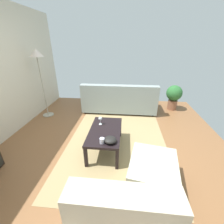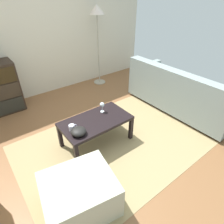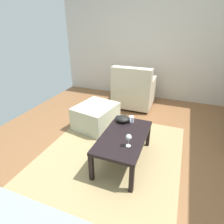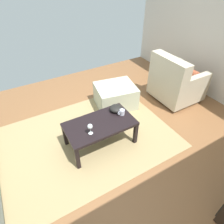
{
  "view_description": "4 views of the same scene",
  "coord_description": "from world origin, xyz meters",
  "px_view_note": "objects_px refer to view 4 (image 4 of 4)",
  "views": [
    {
      "loc": [
        -2.15,
        -0.34,
        1.8
      ],
      "look_at": [
        0.13,
        -0.12,
        0.74
      ],
      "focal_mm": 23.83,
      "sensor_mm": 36.0,
      "label": 1
    },
    {
      "loc": [
        -1.08,
        -1.85,
        1.96
      ],
      "look_at": [
        0.24,
        -0.15,
        0.55
      ],
      "focal_mm": 30.42,
      "sensor_mm": 36.0,
      "label": 2
    },
    {
      "loc": [
        1.98,
        0.58,
        1.73
      ],
      "look_at": [
        0.05,
        -0.17,
        0.7
      ],
      "focal_mm": 29.82,
      "sensor_mm": 36.0,
      "label": 3
    },
    {
      "loc": [
        0.91,
        1.81,
        2.22
      ],
      "look_at": [
        -0.12,
        0.02,
        0.55
      ],
      "focal_mm": 30.81,
      "sensor_mm": 36.0,
      "label": 4
    }
  ],
  "objects_px": {
    "wine_glass": "(90,127)",
    "coffee_table": "(100,126)",
    "ottoman": "(115,96)",
    "mug": "(122,112)",
    "bowl_decorative": "(116,108)",
    "armchair": "(175,82)"
  },
  "relations": [
    {
      "from": "coffee_table",
      "to": "ottoman",
      "type": "bearing_deg",
      "value": -133.48
    },
    {
      "from": "armchair",
      "to": "bowl_decorative",
      "type": "bearing_deg",
      "value": 8.81
    },
    {
      "from": "coffee_table",
      "to": "bowl_decorative",
      "type": "height_order",
      "value": "bowl_decorative"
    },
    {
      "from": "mug",
      "to": "armchair",
      "type": "bearing_deg",
      "value": -166.42
    },
    {
      "from": "bowl_decorative",
      "to": "mug",
      "type": "bearing_deg",
      "value": 102.63
    },
    {
      "from": "wine_glass",
      "to": "armchair",
      "type": "height_order",
      "value": "armchair"
    },
    {
      "from": "wine_glass",
      "to": "coffee_table",
      "type": "bearing_deg",
      "value": -148.79
    },
    {
      "from": "bowl_decorative",
      "to": "ottoman",
      "type": "xyz_separation_m",
      "value": [
        -0.36,
        -0.61,
        -0.25
      ]
    },
    {
      "from": "wine_glass",
      "to": "mug",
      "type": "height_order",
      "value": "wine_glass"
    },
    {
      "from": "coffee_table",
      "to": "wine_glass",
      "type": "xyz_separation_m",
      "value": [
        0.2,
        0.12,
        0.17
      ]
    },
    {
      "from": "mug",
      "to": "ottoman",
      "type": "distance_m",
      "value": 0.84
    },
    {
      "from": "mug",
      "to": "armchair",
      "type": "height_order",
      "value": "armchair"
    },
    {
      "from": "coffee_table",
      "to": "wine_glass",
      "type": "distance_m",
      "value": 0.28
    },
    {
      "from": "wine_glass",
      "to": "mug",
      "type": "bearing_deg",
      "value": -167.63
    },
    {
      "from": "wine_glass",
      "to": "mug",
      "type": "relative_size",
      "value": 1.38
    },
    {
      "from": "wine_glass",
      "to": "mug",
      "type": "xyz_separation_m",
      "value": [
        -0.56,
        -0.12,
        -0.07
      ]
    },
    {
      "from": "mug",
      "to": "armchair",
      "type": "distance_m",
      "value": 1.47
    },
    {
      "from": "ottoman",
      "to": "bowl_decorative",
      "type": "bearing_deg",
      "value": 59.75
    },
    {
      "from": "coffee_table",
      "to": "mug",
      "type": "xyz_separation_m",
      "value": [
        -0.37,
        -0.0,
        0.09
      ]
    },
    {
      "from": "wine_glass",
      "to": "armchair",
      "type": "distance_m",
      "value": 2.06
    },
    {
      "from": "ottoman",
      "to": "mug",
      "type": "bearing_deg",
      "value": 65.71
    },
    {
      "from": "coffee_table",
      "to": "ottoman",
      "type": "xyz_separation_m",
      "value": [
        -0.7,
        -0.74,
        -0.16
      ]
    }
  ]
}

